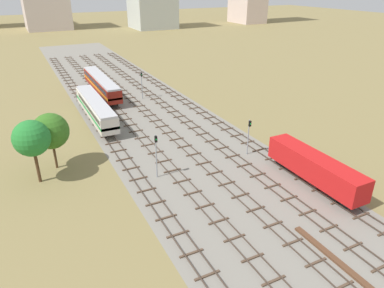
{
  "coord_description": "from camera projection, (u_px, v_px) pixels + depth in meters",
  "views": [
    {
      "loc": [
        -20.57,
        -3.02,
        22.84
      ],
      "look_at": [
        0.0,
        38.03,
        1.5
      ],
      "focal_mm": 33.08,
      "sensor_mm": 36.0,
      "label": 1
    }
  ],
  "objects": [
    {
      "name": "ground_plane",
      "position": [
        149.0,
        115.0,
        65.84
      ],
      "size": [
        480.0,
        480.0,
        0.0
      ],
      "primitive_type": "plane",
      "color": "olive"
    },
    {
      "name": "ballast_bed",
      "position": [
        149.0,
        115.0,
        65.84
      ],
      "size": [
        22.7,
        176.0,
        0.01
      ],
      "primitive_type": "cube",
      "color": "gray",
      "rests_on": "ground"
    },
    {
      "name": "track_far_left",
      "position": [
        97.0,
        121.0,
        62.79
      ],
      "size": [
        2.4,
        126.0,
        0.29
      ],
      "color": "#47382D",
      "rests_on": "ground"
    },
    {
      "name": "track_left",
      "position": [
        123.0,
        117.0,
        64.69
      ],
      "size": [
        2.4,
        126.0,
        0.29
      ],
      "color": "#47382D",
      "rests_on": "ground"
    },
    {
      "name": "track_centre_left",
      "position": [
        147.0,
        113.0,
        66.59
      ],
      "size": [
        2.4,
        126.0,
        0.29
      ],
      "color": "#47382D",
      "rests_on": "ground"
    },
    {
      "name": "track_centre",
      "position": [
        170.0,
        109.0,
        68.49
      ],
      "size": [
        2.4,
        126.0,
        0.29
      ],
      "color": "#47382D",
      "rests_on": "ground"
    },
    {
      "name": "track_centre_right",
      "position": [
        191.0,
        106.0,
        70.39
      ],
      "size": [
        2.4,
        126.0,
        0.29
      ],
      "color": "#47382D",
      "rests_on": "ground"
    },
    {
      "name": "freight_boxcar_centre_right_nearest",
      "position": [
        315.0,
        167.0,
        42.47
      ],
      "size": [
        2.87,
        14.0,
        3.6
      ],
      "color": "red",
      "rests_on": "ground"
    },
    {
      "name": "diesel_railcar_far_left_near",
      "position": [
        96.0,
        107.0,
        61.84
      ],
      "size": [
        2.96,
        20.5,
        3.8
      ],
      "color": "beige",
      "rests_on": "ground"
    },
    {
      "name": "passenger_coach_left_mid",
      "position": [
        101.0,
        83.0,
        76.1
      ],
      "size": [
        2.96,
        22.0,
        3.8
      ],
      "color": "maroon",
      "rests_on": "ground"
    },
    {
      "name": "signal_post_nearest",
      "position": [
        156.0,
        151.0,
        43.52
      ],
      "size": [
        0.28,
        0.47,
        5.88
      ],
      "color": "gray",
      "rests_on": "ground"
    },
    {
      "name": "signal_post_near",
      "position": [
        142.0,
        82.0,
        73.43
      ],
      "size": [
        0.28,
        0.47,
        5.69
      ],
      "color": "gray",
      "rests_on": "ground"
    },
    {
      "name": "signal_post_mid",
      "position": [
        249.0,
        133.0,
        49.6
      ],
      "size": [
        0.28,
        0.47,
        5.29
      ],
      "color": "gray",
      "rests_on": "ground"
    },
    {
      "name": "lineside_tree_0",
      "position": [
        32.0,
        138.0,
        41.65
      ],
      "size": [
        4.38,
        4.38,
        8.1
      ],
      "color": "#4C331E",
      "rests_on": "ground"
    },
    {
      "name": "lineside_tree_1",
      "position": [
        51.0,
        131.0,
        45.19
      ],
      "size": [
        4.67,
        4.67,
        7.63
      ],
      "color": "#4C331E",
      "rests_on": "ground"
    },
    {
      "name": "spare_rail_bundle",
      "position": [
        336.0,
        260.0,
        31.6
      ],
      "size": [
        0.6,
        10.0,
        0.24
      ],
      "primitive_type": "cube",
      "color": "brown",
      "rests_on": "ground"
    }
  ]
}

